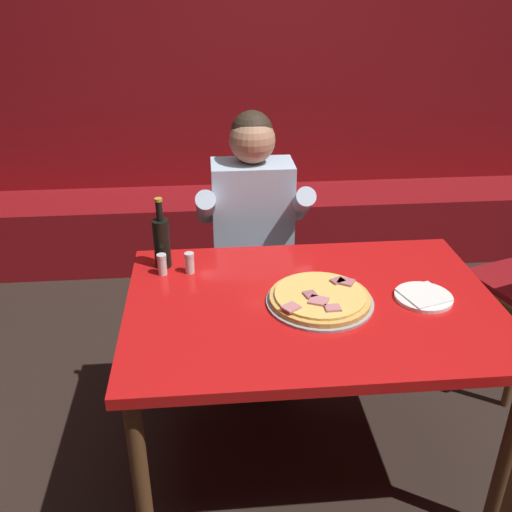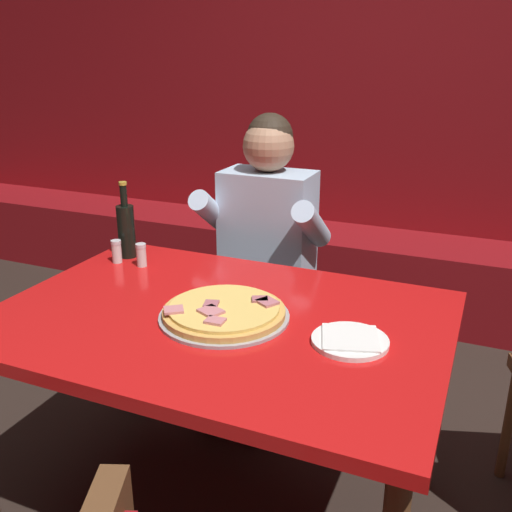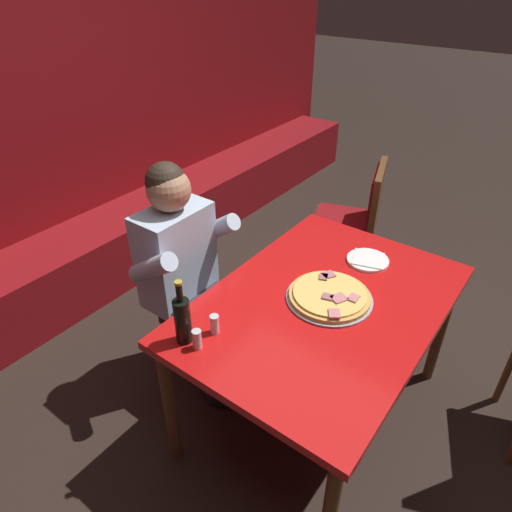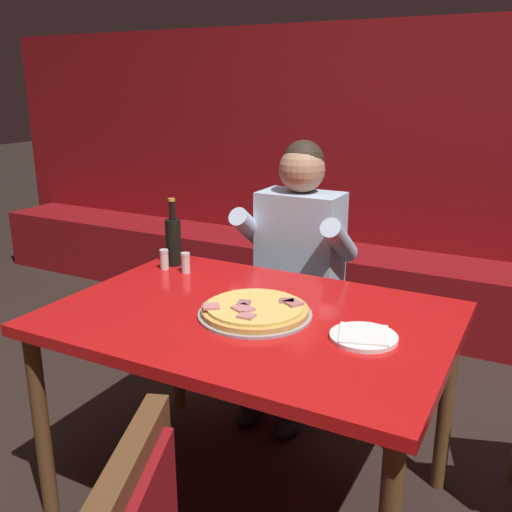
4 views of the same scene
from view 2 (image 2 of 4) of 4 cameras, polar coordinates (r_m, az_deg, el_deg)
The scene contains 9 objects.
booth_wall_panel at distance 3.67m, azimuth 11.90°, elevation 10.71°, with size 6.80×0.16×1.90m, color maroon.
booth_bench at distance 3.55m, azimuth 10.03°, elevation -1.52°, with size 6.46×0.48×0.46m, color maroon.
main_dining_table at distance 1.76m, azimuth -3.69°, elevation -8.16°, with size 1.35×0.94×0.76m.
pizza at distance 1.69m, azimuth -3.21°, elevation -5.63°, with size 0.39×0.39×0.05m.
plate_white_paper at distance 1.58m, azimuth 9.39°, elevation -8.32°, with size 0.21×0.21×0.02m.
beer_bottle at distance 2.21m, azimuth -12.85°, elevation 2.65°, with size 0.07×0.07×0.29m.
shaker_parmesan at distance 2.18m, azimuth -13.76°, elevation 0.35°, with size 0.04×0.04×0.09m.
shaker_oregano at distance 2.12m, azimuth -11.39°, elevation -0.00°, with size 0.04×0.04×0.09m.
diner_seated_blue_shirt at distance 2.38m, azimuth 0.41°, elevation 0.16°, with size 0.53×0.53×1.27m.
Camera 2 is at (0.71, -1.38, 1.51)m, focal length 40.00 mm.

